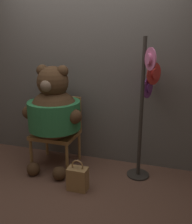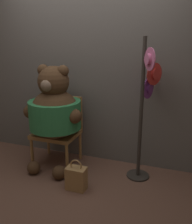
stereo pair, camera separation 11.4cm
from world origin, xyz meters
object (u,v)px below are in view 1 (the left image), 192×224
(chair, at_px, (58,128))
(teddy_bear, at_px, (54,112))
(hat_display_rack, at_px, (145,103))
(handbag_on_ground, at_px, (78,178))

(chair, height_order, teddy_bear, teddy_bear)
(hat_display_rack, bearing_deg, handbag_on_ground, -140.19)
(hat_display_rack, bearing_deg, chair, 178.55)
(handbag_on_ground, bearing_deg, chair, 131.54)
(teddy_bear, height_order, hat_display_rack, hat_display_rack)
(teddy_bear, height_order, handbag_on_ground, teddy_bear)
(handbag_on_ground, bearing_deg, hat_display_rack, 39.81)
(chair, distance_m, teddy_bear, 0.32)
(chair, xyz_separation_m, handbag_on_ground, (0.51, -0.58, -0.36))
(teddy_bear, bearing_deg, hat_display_rack, 6.78)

